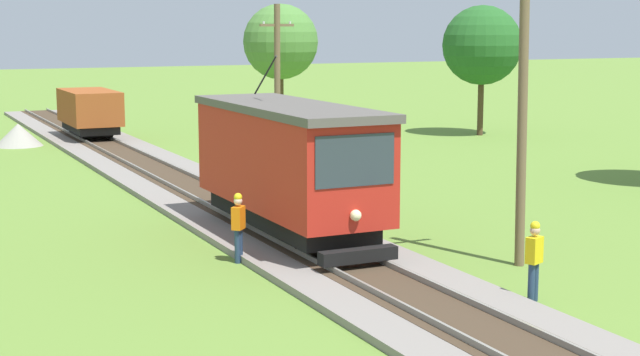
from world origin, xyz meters
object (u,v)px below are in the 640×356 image
object	(u,v)px
tree_right_far	(281,42)
red_tram	(288,163)
utility_pole_mid	(277,89)
track_worker	(534,257)
utility_pole_near_tram	(523,97)
second_worker	(238,224)
gravel_pile	(18,135)
tree_horizon	(482,45)
freight_car	(90,111)

from	to	relation	value
tree_right_far	red_tram	bearing A→B (deg)	-112.65
utility_pole_mid	track_worker	world-z (taller)	utility_pole_mid
utility_pole_near_tram	second_worker	bearing A→B (deg)	152.74
red_tram	track_worker	size ratio (longest dim) A/B	4.79
gravel_pile	tree_horizon	world-z (taller)	tree_horizon
utility_pole_mid	second_worker	size ratio (longest dim) A/B	3.79
track_worker	tree_horizon	size ratio (longest dim) A/B	0.25
tree_right_far	utility_pole_near_tram	bearing A→B (deg)	-102.92
second_worker	gravel_pile	bearing A→B (deg)	-44.14
freight_car	utility_pole_mid	world-z (taller)	utility_pole_mid
freight_car	utility_pole_near_tram	size ratio (longest dim) A/B	0.63
red_tram	tree_right_far	distance (m)	30.37
tree_horizon	track_worker	bearing A→B (deg)	-122.73
red_tram	tree_right_far	size ratio (longest dim) A/B	1.19
track_worker	utility_pole_near_tram	bearing A→B (deg)	-54.55
red_tram	tree_horizon	world-z (taller)	tree_horizon
second_worker	tree_horizon	distance (m)	30.66
red_tram	utility_pole_near_tram	world-z (taller)	utility_pole_near_tram
utility_pole_mid	gravel_pile	size ratio (longest dim) A/B	2.86
freight_car	utility_pole_near_tram	bearing A→B (deg)	-82.39
utility_pole_mid	second_worker	distance (m)	13.96
utility_pole_mid	second_worker	xyz separation A→B (m)	(-6.24, -12.24, -2.49)
tree_horizon	utility_pole_near_tram	bearing A→B (deg)	-122.91
red_tram	track_worker	distance (m)	8.19
freight_car	second_worker	world-z (taller)	freight_car
freight_car	second_worker	xyz separation A→B (m)	(-2.12, -27.57, -0.57)
utility_pole_near_tram	gravel_pile	distance (m)	31.34
utility_pole_near_tram	gravel_pile	world-z (taller)	utility_pole_near_tram
gravel_pile	tree_right_far	world-z (taller)	tree_right_far
gravel_pile	second_worker	world-z (taller)	second_worker
freight_car	tree_right_far	xyz separation A→B (m)	(11.65, 2.06, 3.43)
utility_pole_mid	second_worker	world-z (taller)	utility_pole_mid
red_tram	track_worker	xyz separation A→B (m)	(2.42, -7.73, -1.21)
utility_pole_near_tram	utility_pole_mid	distance (m)	15.48
freight_car	tree_horizon	distance (m)	21.12
utility_pole_near_tram	track_worker	xyz separation A→B (m)	(-1.69, -2.79, -3.23)
track_worker	tree_right_far	bearing A→B (deg)	-37.89
track_worker	tree_right_far	world-z (taller)	tree_right_far
red_tram	gravel_pile	world-z (taller)	red_tram
second_worker	tree_right_far	bearing A→B (deg)	-72.43
tree_right_far	tree_horizon	size ratio (longest dim) A/B	1.02
utility_pole_mid	tree_horizon	world-z (taller)	tree_horizon
freight_car	tree_right_far	bearing A→B (deg)	10.05
gravel_pile	tree_right_far	xyz separation A→B (m)	(15.35, 2.72, 4.42)
utility_pole_near_tram	tree_right_far	size ratio (longest dim) A/B	1.14
second_worker	tree_horizon	bearing A→B (deg)	-93.68
utility_pole_mid	track_worker	bearing A→B (deg)	-95.29
freight_car	red_tram	bearing A→B (deg)	-89.99
gravel_pile	second_worker	size ratio (longest dim) A/B	1.32
utility_pole_near_tram	utility_pole_mid	world-z (taller)	utility_pole_near_tram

